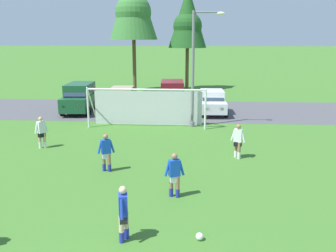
{
  "coord_description": "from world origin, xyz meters",
  "views": [
    {
      "loc": [
        2.36,
        -5.3,
        5.62
      ],
      "look_at": [
        1.3,
        10.57,
        1.69
      ],
      "focal_mm": 39.01,
      "sensor_mm": 36.0,
      "label": 1
    }
  ],
  "objects": [
    {
      "name": "ground_plane",
      "position": [
        0.0,
        15.0,
        0.0
      ],
      "size": [
        400.0,
        400.0,
        0.0
      ],
      "primitive_type": "plane",
      "color": "#3D7028"
    },
    {
      "name": "parking_lot_strip",
      "position": [
        0.0,
        22.57,
        0.0
      ],
      "size": [
        52.0,
        8.4,
        0.01
      ],
      "primitive_type": "cube",
      "color": "#4C4C51",
      "rests_on": "ground"
    },
    {
      "name": "soccer_ball",
      "position": [
        2.64,
        4.0,
        0.11
      ],
      "size": [
        0.22,
        0.22,
        0.22
      ],
      "color": "white",
      "rests_on": "ground"
    },
    {
      "name": "soccer_goal",
      "position": [
        -0.47,
        17.5,
        1.29
      ],
      "size": [
        7.44,
        1.97,
        2.57
      ],
      "color": "white",
      "rests_on": "ground"
    },
    {
      "name": "player_striker_near",
      "position": [
        0.51,
        3.84,
        0.82
      ],
      "size": [
        0.31,
        0.75,
        1.64
      ],
      "color": "beige",
      "rests_on": "ground"
    },
    {
      "name": "player_midfield_center",
      "position": [
        1.78,
        6.81,
        0.82
      ],
      "size": [
        0.74,
        0.36,
        1.64
      ],
      "color": "#936B4C",
      "rests_on": "ground"
    },
    {
      "name": "player_defender_far",
      "position": [
        -1.23,
        9.18,
        0.82
      ],
      "size": [
        0.73,
        0.38,
        1.64
      ],
      "color": "#936B4C",
      "rests_on": "ground"
    },
    {
      "name": "player_winger_left",
      "position": [
        -5.32,
        12.28,
        0.82
      ],
      "size": [
        0.55,
        0.61,
        1.64
      ],
      "color": "tan",
      "rests_on": "ground"
    },
    {
      "name": "player_trailing_back",
      "position": [
        4.54,
        11.33,
        0.82
      ],
      "size": [
        0.68,
        0.44,
        1.64
      ],
      "color": "#936B4C",
      "rests_on": "ground"
    },
    {
      "name": "parked_car_slot_far_left",
      "position": [
        -6.13,
        21.48,
        1.11
      ],
      "size": [
        2.31,
        4.69,
        2.16
      ],
      "color": "#194C2D",
      "rests_on": "ground"
    },
    {
      "name": "parked_car_slot_left",
      "position": [
        -3.14,
        22.76,
        0.88
      ],
      "size": [
        2.14,
        4.26,
        1.72
      ],
      "color": "tan",
      "rests_on": "ground"
    },
    {
      "name": "parked_car_slot_center_left",
      "position": [
        0.78,
        23.43,
        1.11
      ],
      "size": [
        2.34,
        4.7,
        2.16
      ],
      "color": "maroon",
      "rests_on": "ground"
    },
    {
      "name": "parked_car_slot_center",
      "position": [
        3.85,
        21.54,
        0.88
      ],
      "size": [
        2.15,
        4.26,
        1.72
      ],
      "color": "silver",
      "rests_on": "ground"
    },
    {
      "name": "tree_left_edge",
      "position": [
        -3.56,
        31.89,
        8.72
      ],
      "size": [
        4.75,
        4.75,
        12.67
      ],
      "color": "brown",
      "rests_on": "ground"
    },
    {
      "name": "tree_mid_left",
      "position": [
        1.77,
        34.08,
        7.32
      ],
      "size": [
        3.99,
        3.99,
        10.64
      ],
      "color": "brown",
      "rests_on": "ground"
    },
    {
      "name": "street_lamp",
      "position": [
        2.56,
        17.38,
        3.69
      ],
      "size": [
        2.0,
        0.32,
        7.1
      ],
      "color": "slate",
      "rests_on": "ground"
    }
  ]
}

